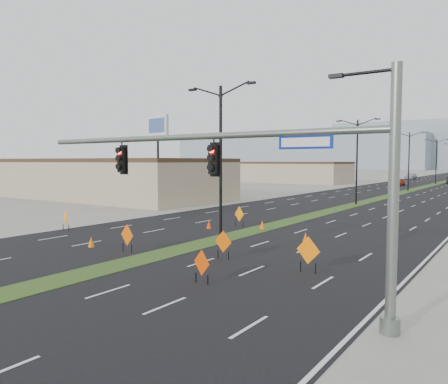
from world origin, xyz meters
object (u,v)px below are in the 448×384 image
Objects in this scene: streetlight_2 at (409,160)px; cone_1 at (306,237)px; construction_sign_1 at (127,236)px; construction_sign_5 at (308,252)px; car_far at (411,176)px; construction_sign_2 at (239,215)px; cone_3 at (209,224)px; streetlight_0 at (221,157)px; construction_sign_3 at (223,243)px; streetlight_3 at (436,160)px; cone_0 at (91,242)px; cone_2 at (262,225)px; streetlight_1 at (357,159)px; car_left at (399,182)px; signal_mast at (257,172)px; construction_sign_0 at (66,219)px; construction_sign_4 at (202,264)px; pole_sign_west at (158,132)px.

streetlight_2 reaches higher than cone_1.
construction_sign_5 is at bearing 19.45° from construction_sign_1.
car_far is 104.41m from construction_sign_2.
streetlight_0 is at bearing -43.79° from cone_3.
streetlight_3 is at bearing 99.28° from construction_sign_3.
cone_2 reaches higher than cone_0.
streetlight_1 is at bearing 115.48° from construction_sign_5.
car_left is 78.89m from construction_sign_1.
signal_mast reaches higher than construction_sign_0.
car_left is at bearing -75.51° from car_far.
construction_sign_1 is at bearing -81.91° from cone_3.
streetlight_0 is 6.57× the size of construction_sign_0.
construction_sign_1 is 11.77m from construction_sign_2.
streetlight_2 reaches higher than signal_mast.
streetlight_2 is 1.80× the size of car_far.
construction_sign_1 is at bearing -66.09° from construction_sign_2.
construction_sign_1 is at bearing -91.27° from streetlight_3.
cone_2 is (-3.30, 9.95, -0.55)m from construction_sign_3.
streetlight_1 is 6.25× the size of construction_sign_2.
construction_sign_4 is (10.60, -81.47, 0.06)m from car_left.
streetlight_3 is 88.46m from construction_sign_0.
car_left reaches higher than construction_sign_3.
cone_2 is (0.18, -78.78, -5.08)m from streetlight_3.
construction_sign_2 is (8.41, -104.07, 0.13)m from car_far.
construction_sign_3 is at bearing -169.53° from construction_sign_5.
construction_sign_5 reaches higher than construction_sign_3.
streetlight_1 reaches higher than cone_0.
car_far reaches higher than cone_3.
streetlight_1 is at bearing -90.00° from streetlight_3.
construction_sign_2 is 2.50× the size of cone_0.
streetlight_3 is (0.00, 28.00, 0.00)m from streetlight_2.
streetlight_0 is 15.60× the size of cone_0.
car_far is at bearing 93.79° from cone_3.
car_left is 2.98× the size of construction_sign_0.
construction_sign_4 is at bearing 6.07° from construction_sign_0.
construction_sign_2 is at bearing -91.46° from streetlight_3.
construction_sign_3 is 26.79m from pole_sign_west.
car_far is 3.64× the size of construction_sign_0.
construction_sign_3 is 2.28× the size of cone_3.
construction_sign_1 is 0.16× the size of pole_sign_west.
construction_sign_0 is (-1.09, -113.08, 0.09)m from car_far.
streetlight_0 is at bearing 83.37° from construction_sign_1.
cone_2 is (-5.16, 14.22, -0.50)m from construction_sign_4.
construction_sign_3 is (14.98, -1.14, -0.00)m from construction_sign_0.
construction_sign_0 is (-11.50, -31.59, -4.52)m from streetlight_1.
pole_sign_west is (-24.98, 21.61, 3.47)m from signal_mast.
signal_mast reaches higher than car_far.
construction_sign_2 is 12.33m from cone_0.
construction_sign_5 is (10.29, 1.56, 0.07)m from construction_sign_1.
streetlight_2 is 54.25m from cone_1.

